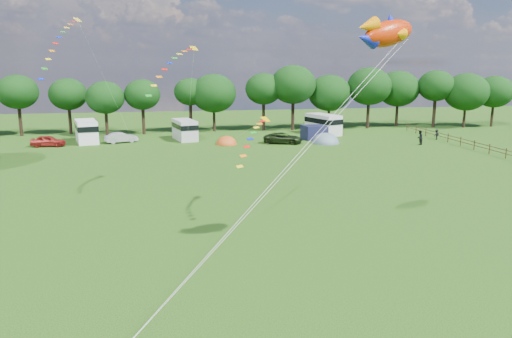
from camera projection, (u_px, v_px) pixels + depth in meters
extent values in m
plane|color=black|center=(284.00, 280.00, 24.87)|extent=(180.00, 180.00, 0.00)
cylinder|color=black|center=(20.00, 121.00, 73.49)|extent=(0.49, 0.49, 4.25)
ellipsoid|color=black|center=(18.00, 92.00, 72.59)|extent=(5.86, 5.86, 4.98)
cylinder|color=black|center=(70.00, 121.00, 75.29)|extent=(0.47, 0.47, 3.90)
ellipsoid|color=black|center=(68.00, 94.00, 74.44)|extent=(5.58, 5.58, 4.74)
cylinder|color=black|center=(107.00, 124.00, 73.35)|extent=(0.44, 0.44, 3.56)
ellipsoid|color=black|center=(105.00, 98.00, 72.54)|extent=(5.56, 5.56, 4.73)
cylinder|color=black|center=(143.00, 121.00, 75.13)|extent=(0.47, 0.47, 3.95)
ellipsoid|color=black|center=(142.00, 95.00, 74.30)|extent=(5.33, 5.33, 4.53)
cylinder|color=black|center=(191.00, 118.00, 78.04)|extent=(0.50, 0.50, 4.33)
ellipsoid|color=black|center=(190.00, 92.00, 77.20)|extent=(4.95, 4.95, 4.21)
cylinder|color=black|center=(214.00, 121.00, 78.32)|extent=(0.43, 0.43, 3.31)
ellipsoid|color=black|center=(214.00, 93.00, 77.42)|extent=(7.03, 7.03, 5.98)
cylinder|color=black|center=(264.00, 116.00, 79.78)|extent=(0.50, 0.50, 4.36)
ellipsoid|color=black|center=(264.00, 89.00, 78.87)|extent=(5.84, 5.84, 4.97)
cylinder|color=black|center=(293.00, 116.00, 79.70)|extent=(0.51, 0.51, 4.55)
ellipsoid|color=black|center=(293.00, 84.00, 78.66)|extent=(7.15, 7.15, 6.08)
cylinder|color=black|center=(329.00, 119.00, 81.58)|extent=(0.42, 0.42, 3.21)
ellipsoid|color=black|center=(329.00, 93.00, 80.70)|extent=(6.90, 6.90, 5.86)
cylinder|color=black|center=(368.00, 116.00, 81.94)|extent=(0.48, 0.48, 4.17)
ellipsoid|color=black|center=(369.00, 86.00, 80.94)|extent=(7.16, 7.16, 6.09)
cylinder|color=black|center=(397.00, 115.00, 84.86)|extent=(0.45, 0.45, 3.66)
ellipsoid|color=black|center=(398.00, 89.00, 83.93)|extent=(7.05, 7.05, 5.99)
cylinder|color=black|center=(434.00, 113.00, 83.26)|extent=(0.52, 0.52, 4.65)
ellipsoid|color=black|center=(436.00, 86.00, 82.31)|extent=(5.96, 5.96, 5.06)
cylinder|color=black|center=(464.00, 118.00, 82.94)|extent=(0.42, 0.42, 3.19)
ellipsoid|color=black|center=(466.00, 92.00, 82.04)|extent=(7.23, 7.23, 6.14)
cylinder|color=black|center=(492.00, 116.00, 84.20)|extent=(0.44, 0.44, 3.52)
ellipsoid|color=black|center=(494.00, 92.00, 83.35)|extent=(6.22, 6.22, 5.28)
cylinder|color=#472D19|center=(506.00, 153.00, 56.18)|extent=(0.12, 0.12, 1.20)
cylinder|color=#472D19|center=(489.00, 149.00, 59.07)|extent=(0.12, 0.12, 1.20)
cylinder|color=#472D19|center=(498.00, 148.00, 57.55)|extent=(0.08, 3.00, 0.08)
cylinder|color=#472D19|center=(497.00, 152.00, 57.63)|extent=(0.08, 3.00, 0.08)
cylinder|color=#472D19|center=(474.00, 145.00, 61.96)|extent=(0.12, 0.12, 1.20)
cylinder|color=#472D19|center=(482.00, 144.00, 60.44)|extent=(0.08, 3.00, 0.08)
cylinder|color=#472D19|center=(482.00, 147.00, 60.52)|extent=(0.08, 3.00, 0.08)
cylinder|color=#472D19|center=(461.00, 141.00, 64.85)|extent=(0.12, 0.12, 1.20)
cylinder|color=#472D19|center=(468.00, 140.00, 63.33)|extent=(0.08, 3.00, 0.08)
cylinder|color=#472D19|center=(467.00, 143.00, 63.41)|extent=(0.08, 3.00, 0.08)
cylinder|color=#472D19|center=(448.00, 138.00, 67.73)|extent=(0.12, 0.12, 1.20)
cylinder|color=#472D19|center=(454.00, 137.00, 66.22)|extent=(0.08, 3.00, 0.08)
cylinder|color=#472D19|center=(454.00, 140.00, 66.30)|extent=(0.08, 3.00, 0.08)
cylinder|color=#472D19|center=(437.00, 135.00, 70.62)|extent=(0.12, 0.12, 1.20)
cylinder|color=#472D19|center=(442.00, 134.00, 69.11)|extent=(0.08, 3.00, 0.08)
cylinder|color=#472D19|center=(442.00, 137.00, 69.19)|extent=(0.08, 3.00, 0.08)
cylinder|color=#472D19|center=(426.00, 132.00, 73.51)|extent=(0.12, 0.12, 1.20)
cylinder|color=#472D19|center=(431.00, 131.00, 71.99)|extent=(0.08, 3.00, 0.08)
cylinder|color=#472D19|center=(431.00, 134.00, 72.08)|extent=(0.08, 3.00, 0.08)
cylinder|color=#472D19|center=(416.00, 129.00, 76.40)|extent=(0.12, 0.12, 1.20)
cylinder|color=#472D19|center=(421.00, 128.00, 74.88)|extent=(0.08, 3.00, 0.08)
cylinder|color=#472D19|center=(421.00, 131.00, 74.97)|extent=(0.08, 3.00, 0.08)
cylinder|color=#472D19|center=(407.00, 127.00, 79.29)|extent=(0.12, 0.12, 1.20)
cylinder|color=#472D19|center=(412.00, 126.00, 77.77)|extent=(0.08, 3.00, 0.08)
cylinder|color=#472D19|center=(411.00, 128.00, 77.86)|extent=(0.08, 3.00, 0.08)
imported|color=maroon|center=(48.00, 141.00, 64.25)|extent=(4.48, 2.03, 1.46)
imported|color=#9B9DA4|center=(121.00, 138.00, 67.36)|extent=(4.29, 2.82, 1.42)
imported|color=black|center=(283.00, 138.00, 66.68)|extent=(5.74, 4.01, 1.43)
cube|color=white|center=(87.00, 131.00, 67.57)|extent=(3.85, 6.40, 2.99)
cube|color=black|center=(86.00, 127.00, 67.44)|extent=(3.93, 6.53, 0.71)
cylinder|color=black|center=(88.00, 141.00, 66.10)|extent=(0.89, 0.50, 0.84)
cylinder|color=black|center=(86.00, 137.00, 69.48)|extent=(0.89, 0.50, 0.84)
cube|color=silver|center=(185.00, 130.00, 69.86)|extent=(3.52, 5.97, 2.79)
cube|color=black|center=(185.00, 126.00, 69.74)|extent=(3.59, 6.09, 0.66)
cylinder|color=black|center=(188.00, 139.00, 68.48)|extent=(0.83, 0.45, 0.79)
cylinder|color=black|center=(182.00, 135.00, 71.66)|extent=(0.83, 0.45, 0.79)
cube|color=silver|center=(323.00, 124.00, 75.07)|extent=(4.42, 6.54, 3.02)
cube|color=black|center=(323.00, 120.00, 74.94)|extent=(4.51, 6.67, 0.71)
cylinder|color=black|center=(331.00, 133.00, 73.68)|extent=(0.90, 0.58, 0.85)
cylinder|color=black|center=(316.00, 130.00, 76.92)|extent=(0.90, 0.58, 0.85)
ellipsoid|color=#C04E17|center=(226.00, 144.00, 66.10)|extent=(2.71, 3.12, 2.23)
cylinder|color=#C04E17|center=(226.00, 144.00, 66.10)|extent=(2.85, 2.85, 0.08)
ellipsoid|color=slate|center=(326.00, 143.00, 67.06)|extent=(3.53, 4.06, 2.76)
cylinder|color=slate|center=(326.00, 143.00, 67.06)|extent=(3.71, 3.71, 0.08)
cube|color=#151735|center=(314.00, 132.00, 70.26)|extent=(3.56, 3.08, 1.98)
ellipsoid|color=#BD2502|center=(388.00, 33.00, 25.69)|extent=(3.58, 2.29, 1.94)
ellipsoid|color=gold|center=(388.00, 36.00, 25.72)|extent=(2.24, 1.41, 1.06)
cone|color=#FF8D00|center=(367.00, 26.00, 24.93)|extent=(1.40, 1.19, 1.02)
cone|color=#101BC2|center=(366.00, 39.00, 25.06)|extent=(1.40, 1.19, 1.02)
cone|color=#101BC2|center=(390.00, 21.00, 25.61)|extent=(0.95, 1.05, 0.87)
sphere|color=white|center=(400.00, 31.00, 26.51)|extent=(0.32, 0.32, 0.32)
sphere|color=black|center=(400.00, 31.00, 26.59)|extent=(0.16, 0.16, 0.16)
cube|color=gold|center=(78.00, 20.00, 48.36)|extent=(0.86, 0.89, 0.42)
cube|color=red|center=(74.00, 22.00, 47.89)|extent=(0.56, 0.65, 0.12)
cube|color=orange|center=(70.00, 24.00, 47.42)|extent=(0.56, 0.65, 0.13)
cube|color=yellow|center=(67.00, 28.00, 46.97)|extent=(0.55, 0.64, 0.14)
cube|color=#198C1E|center=(63.00, 32.00, 46.54)|extent=(0.55, 0.64, 0.15)
cube|color=#0C1EB2|center=(59.00, 37.00, 46.12)|extent=(0.55, 0.64, 0.16)
cube|color=red|center=(56.00, 44.00, 45.72)|extent=(0.54, 0.64, 0.17)
cube|color=orange|center=(52.00, 51.00, 45.34)|extent=(0.54, 0.63, 0.18)
cube|color=yellow|center=(48.00, 59.00, 44.97)|extent=(0.53, 0.63, 0.19)
cube|color=#198C1E|center=(45.00, 69.00, 44.62)|extent=(0.52, 0.62, 0.20)
cube|color=#0C1EB2|center=(41.00, 79.00, 44.29)|extent=(0.52, 0.62, 0.20)
cube|color=#E1AF0A|center=(194.00, 48.00, 40.69)|extent=(0.77, 0.75, 0.36)
cube|color=red|center=(189.00, 50.00, 40.21)|extent=(0.55, 0.51, 0.10)
cube|color=orange|center=(184.00, 51.00, 39.74)|extent=(0.54, 0.50, 0.11)
cube|color=yellow|center=(180.00, 54.00, 39.28)|extent=(0.54, 0.50, 0.12)
cube|color=#198C1E|center=(175.00, 58.00, 38.84)|extent=(0.54, 0.50, 0.13)
cube|color=#0C1EB2|center=(170.00, 63.00, 38.42)|extent=(0.54, 0.49, 0.14)
cube|color=red|center=(164.00, 69.00, 38.02)|extent=(0.53, 0.49, 0.15)
cube|color=orange|center=(159.00, 77.00, 37.63)|extent=(0.53, 0.49, 0.15)
cube|color=yellow|center=(154.00, 86.00, 37.26)|extent=(0.53, 0.48, 0.16)
cube|color=#198C1E|center=(149.00, 96.00, 36.91)|extent=(0.52, 0.48, 0.17)
cube|color=#D6A000|center=(265.00, 119.00, 36.32)|extent=(0.77, 0.75, 0.36)
cube|color=red|center=(262.00, 121.00, 35.76)|extent=(0.56, 0.49, 0.10)
cube|color=orange|center=(260.00, 124.00, 35.21)|extent=(0.56, 0.49, 0.11)
cube|color=yellow|center=(256.00, 128.00, 34.68)|extent=(0.55, 0.49, 0.12)
cube|color=#198C1E|center=(253.00, 133.00, 34.16)|extent=(0.55, 0.48, 0.13)
cube|color=#0C1EB2|center=(250.00, 139.00, 33.66)|extent=(0.55, 0.48, 0.14)
cube|color=red|center=(247.00, 147.00, 33.18)|extent=(0.55, 0.48, 0.15)
cube|color=orange|center=(243.00, 156.00, 32.71)|extent=(0.54, 0.47, 0.16)
cube|color=yellow|center=(240.00, 166.00, 32.26)|extent=(0.54, 0.47, 0.16)
imported|color=black|center=(420.00, 138.00, 65.54)|extent=(1.09, 0.99, 1.91)
imported|color=black|center=(437.00, 135.00, 69.98)|extent=(1.04, 0.78, 1.46)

